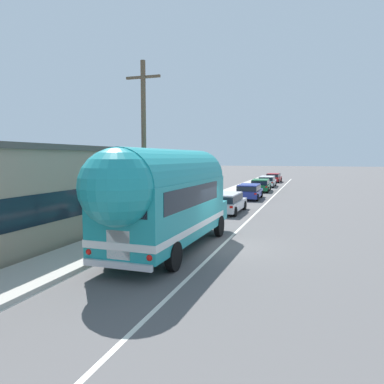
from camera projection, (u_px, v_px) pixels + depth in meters
The scene contains 10 objects.
ground_plane at pixel (222, 246), 15.88m from camera, with size 300.00×300.00×0.00m, color #565454.
lane_markings at pixel (238, 208), 27.75m from camera, with size 3.76×80.00×0.01m.
sidewalk_slab at pixel (190, 209), 26.83m from camera, with size 2.35×90.00×0.15m, color #ADA89E.
utility_pole at pixel (144, 145), 18.32m from camera, with size 1.80×0.24×8.50m.
painted_bus at pixel (165, 196), 14.42m from camera, with size 2.73×10.36×4.12m.
car_lead at pixel (227, 201), 25.28m from camera, with size 1.93×4.70×1.37m.
car_second at pixel (249, 191), 33.56m from camera, with size 2.06×4.61×1.37m.
car_third at pixel (261, 184), 41.07m from camera, with size 2.12×4.77×1.37m.
car_fourth at pixel (267, 181), 47.83m from camera, with size 2.06×4.76×1.37m.
car_fifth at pixel (274, 177), 56.22m from camera, with size 2.12×4.54×1.37m.
Camera 1 is at (3.66, -15.22, 3.80)m, focal length 34.58 mm.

